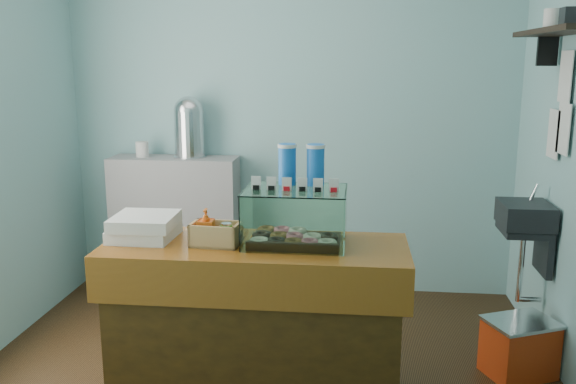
# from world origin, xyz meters

# --- Properties ---
(ground) EXTENTS (3.50, 3.50, 0.00)m
(ground) POSITION_xyz_m (0.00, 0.00, 0.00)
(ground) COLOR black
(ground) RESTS_ON ground
(room_shell) EXTENTS (3.54, 3.04, 2.82)m
(room_shell) POSITION_xyz_m (0.03, 0.01, 1.71)
(room_shell) COLOR #7FB5B9
(room_shell) RESTS_ON ground
(counter) EXTENTS (1.60, 0.60, 0.90)m
(counter) POSITION_xyz_m (0.00, -0.25, 0.46)
(counter) COLOR #472D0D
(counter) RESTS_ON ground
(back_shelf) EXTENTS (1.00, 0.32, 1.10)m
(back_shelf) POSITION_xyz_m (-0.90, 1.32, 0.55)
(back_shelf) COLOR gray
(back_shelf) RESTS_ON ground
(display_case) EXTENTS (0.54, 0.40, 0.51)m
(display_case) POSITION_xyz_m (0.21, -0.18, 1.07)
(display_case) COLOR black
(display_case) RESTS_ON counter
(condiment_crate) EXTENTS (0.26, 0.17, 0.19)m
(condiment_crate) POSITION_xyz_m (-0.21, -0.29, 0.97)
(condiment_crate) COLOR tan
(condiment_crate) RESTS_ON counter
(pastry_boxes) EXTENTS (0.34, 0.34, 0.13)m
(pastry_boxes) POSITION_xyz_m (-0.61, -0.21, 0.97)
(pastry_boxes) COLOR silver
(pastry_boxes) RESTS_ON counter
(coffee_urn) EXTENTS (0.26, 0.26, 0.48)m
(coffee_urn) POSITION_xyz_m (-0.77, 1.34, 1.35)
(coffee_urn) COLOR silver
(coffee_urn) RESTS_ON back_shelf
(red_cooler) EXTENTS (0.48, 0.43, 0.35)m
(red_cooler) POSITION_xyz_m (1.51, 0.19, 0.17)
(red_cooler) COLOR red
(red_cooler) RESTS_ON ground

